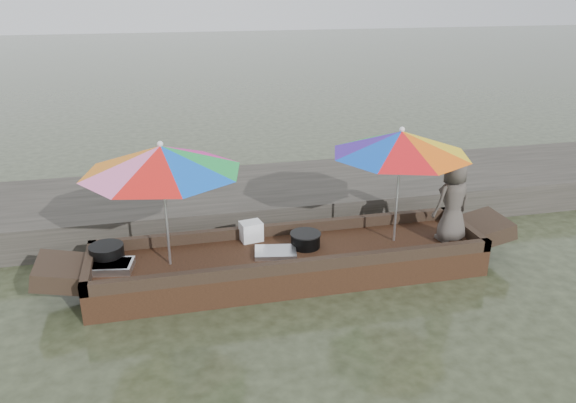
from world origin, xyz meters
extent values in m
plane|color=#262B19|center=(0.00, 0.00, 0.00)|extent=(80.00, 80.00, 0.00)
cube|color=#2D2B26|center=(0.00, 2.20, 0.25)|extent=(22.00, 2.20, 0.50)
cube|color=black|center=(0.00, 0.00, 0.17)|extent=(5.02, 1.20, 0.35)
cylinder|color=black|center=(-2.26, 0.24, 0.46)|extent=(0.42, 0.42, 0.22)
cube|color=silver|center=(-2.21, 0.01, 0.39)|extent=(0.58, 0.44, 0.09)
cube|color=silver|center=(-0.20, -0.05, 0.38)|extent=(0.58, 0.45, 0.06)
cylinder|color=black|center=(0.23, 0.09, 0.44)|extent=(0.38, 0.38, 0.18)
cube|color=silver|center=(-0.42, 0.45, 0.48)|extent=(0.31, 0.27, 0.26)
imported|color=#48423C|center=(2.16, -0.15, 0.91)|extent=(0.61, 0.47, 1.11)
camera|label=1|loc=(-1.51, -6.30, 3.56)|focal=35.00mm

